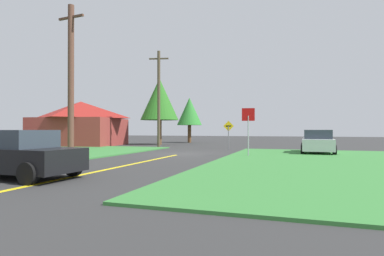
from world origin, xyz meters
TOP-DOWN VIEW (x-y plane):
  - ground_plane at (0.00, 0.00)m, footprint 120.00×120.00m
  - grass_verge_right at (9.40, -4.00)m, footprint 12.00×20.00m
  - grass_verge_left at (-9.40, -4.00)m, footprint 12.00×20.00m
  - lane_stripe_center at (0.00, -8.00)m, footprint 0.20×14.00m
  - stop_sign at (4.58, -0.83)m, footprint 0.76×0.13m
  - car_on_crossroad at (8.69, 3.08)m, footprint 2.20×4.35m
  - car_behind_on_main_road at (-1.54, -11.60)m, footprint 4.18×2.24m
  - utility_pole_near at (-4.82, -5.11)m, footprint 1.80×0.34m
  - utility_pole_mid at (-4.67, 6.50)m, footprint 1.78×0.52m
  - direction_sign at (1.82, 6.57)m, footprint 0.89×0.20m
  - oak_tree_left at (-5.53, 17.67)m, footprint 3.16×3.16m
  - pine_tree_center at (-6.91, 11.57)m, footprint 4.16×4.16m
  - barn at (-13.95, 7.37)m, footprint 8.86×8.60m

SIDE VIEW (x-z plane):
  - ground_plane at x=0.00m, z-range 0.00..0.00m
  - lane_stripe_center at x=0.00m, z-range 0.00..0.01m
  - grass_verge_right at x=9.40m, z-range 0.00..0.08m
  - grass_verge_left at x=-9.40m, z-range 0.00..0.08m
  - car_behind_on_main_road at x=-1.54m, z-range 0.00..1.62m
  - car_on_crossroad at x=8.69m, z-range 0.00..1.62m
  - direction_sign at x=1.82m, z-range 0.29..2.69m
  - stop_sign at x=4.58m, z-range 0.60..3.53m
  - barn at x=-13.95m, z-range 0.00..4.56m
  - oak_tree_left at x=-5.53m, z-range 1.08..6.77m
  - utility_pole_near at x=-4.82m, z-range 0.09..8.82m
  - utility_pole_mid at x=-4.67m, z-range 0.14..9.01m
  - pine_tree_center at x=-6.91m, z-range 1.32..8.60m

